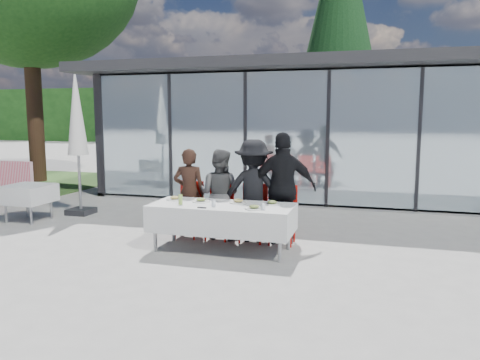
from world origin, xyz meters
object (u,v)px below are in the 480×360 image
at_px(diner_c, 254,191).
at_px(folded_eyeglasses, 202,208).
at_px(diner_chair_c, 254,210).
at_px(plate_a, 175,198).
at_px(spare_table_left, 28,194).
at_px(diner_chair_d, 283,211).
at_px(diner_chair_a, 190,206).
at_px(conifer_tree, 340,19).
at_px(dining_table, 222,218).
at_px(juice_bottle, 180,200).
at_px(plate_b, 201,201).
at_px(plate_extra, 254,208).
at_px(diner_b, 220,194).
at_px(diner_a, 189,193).
at_px(plate_c, 238,202).
at_px(market_umbrella, 77,124).
at_px(diner_d, 283,188).
at_px(diner_chair_b, 220,208).
at_px(plate_d, 272,203).

xyz_separation_m(diner_c, folded_eyeglasses, (-0.52, -1.11, -0.11)).
bearing_deg(diner_chair_c, plate_a, -153.68).
xyz_separation_m(diner_chair_c, spare_table_left, (-4.80, 0.18, 0.02)).
xyz_separation_m(diner_c, diner_chair_d, (0.51, 0.02, -0.33)).
xyz_separation_m(diner_chair_d, folded_eyeglasses, (-1.04, -1.12, 0.22)).
bearing_deg(diner_chair_a, folded_eyeglasses, -59.70).
bearing_deg(conifer_tree, diner_c, -91.85).
relative_size(dining_table, diner_c, 1.30).
height_order(diner_chair_c, juice_bottle, diner_chair_c).
xyz_separation_m(plate_b, folded_eyeglasses, (0.19, -0.47, -0.02)).
bearing_deg(plate_extra, plate_b, 161.34).
height_order(diner_chair_d, juice_bottle, diner_chair_d).
height_order(diner_b, conifer_tree, conifer_tree).
relative_size(diner_b, spare_table_left, 1.82).
distance_m(dining_table, juice_bottle, 0.71).
distance_m(diner_a, plate_c, 1.20).
xyz_separation_m(diner_c, plate_a, (-1.20, -0.58, -0.10)).
bearing_deg(plate_extra, market_umbrella, 155.45).
relative_size(plate_extra, spare_table_left, 0.33).
distance_m(dining_table, diner_chair_d, 1.12).
height_order(diner_d, spare_table_left, diner_d).
bearing_deg(diner_b, folded_eyeglasses, 101.19).
bearing_deg(folded_eyeglasses, diner_chair_a, 120.30).
height_order(diner_c, diner_chair_d, diner_c).
height_order(plate_a, conifer_tree, conifer_tree).
xyz_separation_m(diner_chair_a, diner_chair_b, (0.57, 0.00, 0.00)).
height_order(diner_b, plate_a, diner_b).
xyz_separation_m(plate_extra, conifer_tree, (0.13, 13.10, 5.21)).
height_order(diner_c, plate_extra, diner_c).
distance_m(diner_d, market_umbrella, 4.92).
xyz_separation_m(plate_c, conifer_tree, (0.50, 12.69, 5.21)).
xyz_separation_m(plate_d, plate_extra, (-0.18, -0.43, 0.00)).
xyz_separation_m(diner_d, diner_chair_d, (0.00, 0.02, -0.40)).
distance_m(plate_b, plate_d, 1.16).
distance_m(diner_chair_a, diner_chair_c, 1.18).
distance_m(diner_b, plate_extra, 1.30).
xyz_separation_m(diner_chair_c, diner_d, (0.51, -0.02, 0.40)).
bearing_deg(juice_bottle, diner_b, 69.99).
xyz_separation_m(dining_table, market_umbrella, (-3.85, 1.80, 1.42)).
bearing_deg(folded_eyeglasses, market_umbrella, 149.31).
height_order(diner_a, plate_b, diner_a).
xyz_separation_m(diner_d, folded_eyeglasses, (-1.04, -1.11, -0.18)).
relative_size(plate_b, spare_table_left, 0.33).
relative_size(diner_a, plate_c, 5.57).
xyz_separation_m(diner_chair_c, diner_chair_d, (0.51, 0.00, 0.00)).
bearing_deg(conifer_tree, spare_table_left, -113.49).
distance_m(plate_c, juice_bottle, 0.92).
distance_m(folded_eyeglasses, spare_table_left, 4.47).
height_order(dining_table, plate_a, plate_a).
height_order(diner_c, plate_d, diner_c).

